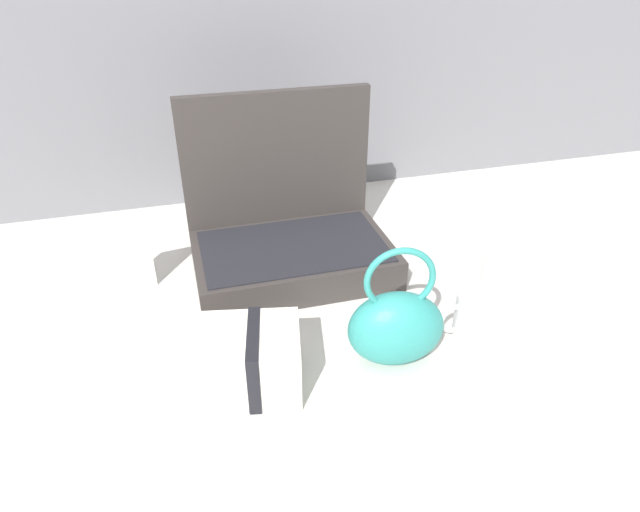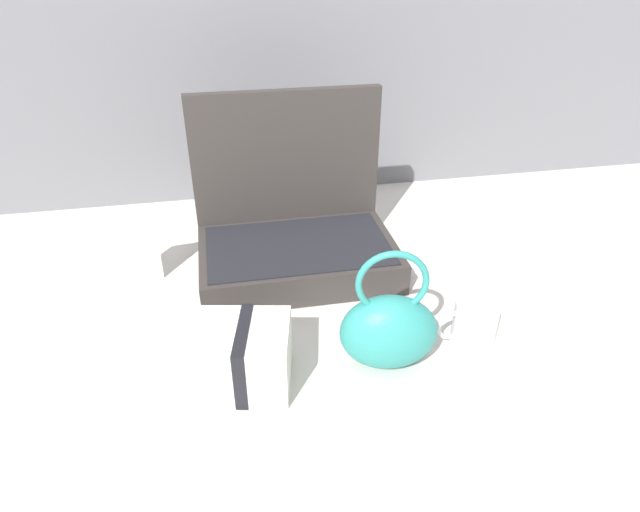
% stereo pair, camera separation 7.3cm
% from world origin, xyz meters
% --- Properties ---
extents(ground_plane, '(6.00, 6.00, 0.00)m').
position_xyz_m(ground_plane, '(0.00, 0.00, 0.00)').
color(ground_plane, beige).
extents(open_suitcase, '(0.42, 0.29, 0.37)m').
position_xyz_m(open_suitcase, '(-0.04, 0.16, 0.08)').
color(open_suitcase, '#332D2B').
rests_on(open_suitcase, ground_plane).
extents(teal_pouch_handbag, '(0.18, 0.12, 0.23)m').
position_xyz_m(teal_pouch_handbag, '(0.06, -0.21, 0.08)').
color(teal_pouch_handbag, teal).
rests_on(teal_pouch_handbag, ground_plane).
extents(cream_toiletry_bag, '(0.25, 0.18, 0.11)m').
position_xyz_m(cream_toiletry_bag, '(-0.22, -0.20, 0.05)').
color(cream_toiletry_bag, silver).
rests_on(cream_toiletry_bag, ground_plane).
extents(coffee_mug, '(0.12, 0.08, 0.09)m').
position_xyz_m(coffee_mug, '(0.23, -0.18, 0.04)').
color(coffee_mug, silver).
rests_on(coffee_mug, ground_plane).
extents(info_card_left, '(0.09, 0.02, 0.16)m').
position_xyz_m(info_card_left, '(-0.38, 0.15, 0.08)').
color(info_card_left, silver).
rests_on(info_card_left, ground_plane).
extents(poster_card_right, '(0.10, 0.01, 0.17)m').
position_xyz_m(poster_card_right, '(0.33, -0.11, 0.09)').
color(poster_card_right, white).
rests_on(poster_card_right, ground_plane).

